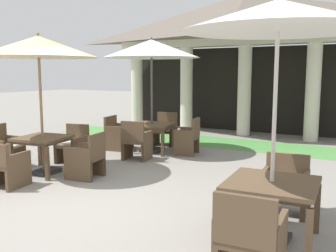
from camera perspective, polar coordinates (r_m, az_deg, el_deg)
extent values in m
plane|color=gray|center=(5.99, -13.91, -11.74)|extent=(60.00, 60.00, 0.00)
cylinder|color=beige|center=(14.29, -4.68, 5.64)|extent=(0.42, 0.42, 2.85)
cylinder|color=beige|center=(13.22, 2.77, 5.48)|extent=(0.42, 0.42, 2.85)
cylinder|color=beige|center=(12.42, 11.34, 5.17)|extent=(0.42, 0.42, 2.85)
cylinder|color=beige|center=(11.93, 20.84, 4.70)|extent=(0.42, 0.42, 2.85)
cube|color=beige|center=(12.45, 11.54, 12.30)|extent=(9.08, 0.70, 0.24)
pyramid|color=#665B51|center=(12.53, 11.64, 15.88)|extent=(9.48, 2.52, 1.33)
cube|color=black|center=(13.28, 12.58, 5.31)|extent=(8.88, 0.16, 2.85)
cube|color=#519347|center=(11.05, 8.43, -2.51)|extent=(11.28, 1.65, 0.01)
cube|color=brown|center=(4.69, 15.27, -8.29)|extent=(1.10, 1.10, 0.05)
cube|color=brown|center=(4.70, 15.25, -8.88)|extent=(1.01, 1.01, 0.05)
cube|color=brown|center=(4.49, 7.70, -14.11)|extent=(0.07, 0.07, 0.63)
cube|color=brown|center=(4.31, 20.33, -15.48)|extent=(0.07, 0.07, 0.63)
cube|color=brown|center=(5.35, 10.96, -10.50)|extent=(0.07, 0.07, 0.63)
cube|color=brown|center=(5.21, 21.40, -11.44)|extent=(0.07, 0.07, 0.63)
cube|color=#2D2D2D|center=(4.92, 14.97, -15.85)|extent=(0.44, 0.44, 0.06)
cylinder|color=beige|center=(4.56, 15.54, -1.15)|extent=(0.05, 0.05, 2.59)
cone|color=white|center=(4.55, 16.19, 15.62)|extent=(2.20, 2.20, 0.35)
cube|color=brown|center=(3.87, 12.27, -16.10)|extent=(0.61, 0.61, 0.07)
cube|color=silver|center=(3.84, 12.30, -15.28)|extent=(0.56, 0.56, 0.05)
cube|color=brown|center=(3.52, 11.34, -13.77)|extent=(0.58, 0.10, 0.47)
cube|color=brown|center=(3.97, 8.32, -16.83)|extent=(0.10, 0.58, 0.67)
cube|color=brown|center=(4.25, 9.49, -17.17)|extent=(0.06, 0.06, 0.40)
cube|color=brown|center=(5.71, 17.03, -8.51)|extent=(0.64, 0.52, 0.07)
cube|color=silver|center=(5.70, 17.06, -7.94)|extent=(0.59, 0.48, 0.05)
cube|color=brown|center=(5.87, 17.46, -5.80)|extent=(0.61, 0.10, 0.39)
cube|color=brown|center=(5.71, 19.86, -9.69)|extent=(0.09, 0.48, 0.62)
cube|color=brown|center=(5.79, 14.17, -9.21)|extent=(0.09, 0.48, 0.62)
cube|color=brown|center=(5.55, 19.47, -11.53)|extent=(0.06, 0.06, 0.37)
cube|color=brown|center=(5.63, 13.76, -11.02)|extent=(0.06, 0.06, 0.37)
cube|color=brown|center=(5.95, 19.94, -10.22)|extent=(0.06, 0.06, 0.37)
cube|color=brown|center=(6.02, 14.63, -9.78)|extent=(0.06, 0.06, 0.37)
cube|color=brown|center=(7.96, -18.25, -1.70)|extent=(1.05, 1.05, 0.05)
cube|color=brown|center=(7.97, -18.23, -2.06)|extent=(0.96, 0.96, 0.05)
cube|color=brown|center=(7.99, -22.39, -4.76)|extent=(0.08, 0.08, 0.64)
cube|color=brown|center=(7.45, -17.62, -5.42)|extent=(0.08, 0.08, 0.64)
cube|color=brown|center=(8.61, -18.57, -3.69)|extent=(0.08, 0.08, 0.64)
cube|color=brown|center=(8.11, -13.93, -4.21)|extent=(0.08, 0.08, 0.64)
cube|color=#2D2D2D|center=(8.09, -18.04, -6.40)|extent=(0.50, 0.50, 0.09)
cylinder|color=olive|center=(7.89, -18.41, 1.97)|extent=(0.05, 0.05, 2.45)
cone|color=beige|center=(7.87, -18.82, 11.19)|extent=(2.30, 2.30, 0.41)
sphere|color=olive|center=(7.89, -18.90, 12.89)|extent=(0.06, 0.06, 0.06)
cube|color=brown|center=(7.31, -22.93, -5.37)|extent=(0.63, 0.65, 0.07)
cube|color=silver|center=(7.29, -22.95, -4.91)|extent=(0.58, 0.60, 0.05)
cube|color=brown|center=(7.15, -21.41, -6.23)|extent=(0.15, 0.58, 0.62)
cube|color=brown|center=(7.70, -22.84, -6.33)|extent=(0.06, 0.06, 0.36)
cube|color=brown|center=(7.38, -20.06, -6.79)|extent=(0.06, 0.06, 0.36)
cube|color=brown|center=(7.01, -22.83, -7.70)|extent=(0.06, 0.06, 0.36)
cube|color=brown|center=(8.78, -14.18, -2.82)|extent=(0.65, 0.61, 0.07)
cube|color=silver|center=(8.77, -14.20, -2.43)|extent=(0.60, 0.56, 0.05)
cube|color=brown|center=(8.93, -13.35, -1.03)|extent=(0.58, 0.15, 0.41)
cube|color=brown|center=(8.64, -12.69, -3.54)|extent=(0.14, 0.53, 0.60)
cube|color=brown|center=(8.95, -15.58, -3.25)|extent=(0.14, 0.53, 0.60)
cube|color=brown|center=(8.48, -13.58, -4.64)|extent=(0.06, 0.06, 0.36)
cube|color=brown|center=(8.78, -16.41, -4.31)|extent=(0.06, 0.06, 0.36)
cube|color=brown|center=(8.86, -11.88, -4.04)|extent=(0.06, 0.06, 0.36)
cube|color=brown|center=(9.15, -14.65, -3.76)|extent=(0.06, 0.06, 0.36)
cube|color=brown|center=(7.45, -12.30, -4.66)|extent=(0.65, 0.62, 0.07)
cube|color=silver|center=(7.44, -12.31, -4.21)|extent=(0.60, 0.57, 0.05)
cube|color=brown|center=(7.26, -10.57, -2.88)|extent=(0.14, 0.53, 0.44)
cube|color=brown|center=(7.27, -13.33, -5.61)|extent=(0.58, 0.15, 0.63)
cube|color=brown|center=(7.67, -11.28, -4.84)|extent=(0.58, 0.15, 0.63)
cube|color=brown|center=(7.46, -14.94, -6.42)|extent=(0.06, 0.06, 0.36)
cube|color=brown|center=(7.84, -12.91, -5.66)|extent=(0.06, 0.06, 0.36)
cube|color=brown|center=(7.17, -11.52, -6.88)|extent=(0.06, 0.06, 0.36)
cube|color=brown|center=(7.57, -9.60, -6.06)|extent=(0.06, 0.06, 0.36)
cube|color=brown|center=(8.65, -23.19, -3.22)|extent=(0.63, 0.69, 0.07)
cube|color=silver|center=(8.64, -23.21, -2.83)|extent=(0.58, 0.64, 0.05)
cube|color=brown|center=(8.87, -21.88, -3.46)|extent=(0.54, 0.15, 0.66)
cube|color=brown|center=(8.73, -20.69, -4.50)|extent=(0.06, 0.06, 0.38)
cube|color=brown|center=(8.33, -23.22, -5.21)|extent=(0.06, 0.06, 0.38)
cube|color=brown|center=(9.05, -23.01, -4.19)|extent=(0.06, 0.06, 0.38)
cube|color=brown|center=(9.64, -2.43, 0.20)|extent=(1.16, 1.16, 0.05)
cube|color=brown|center=(9.65, -2.43, -0.18)|extent=(1.07, 1.07, 0.08)
cube|color=brown|center=(9.47, -6.07, -2.43)|extent=(0.08, 0.08, 0.59)
cube|color=brown|center=(9.12, -0.80, -2.79)|extent=(0.08, 0.08, 0.59)
cube|color=brown|center=(10.30, -3.84, -1.56)|extent=(0.08, 0.08, 0.59)
cube|color=brown|center=(9.98, 1.05, -1.86)|extent=(0.08, 0.08, 0.59)
cube|color=#2D2D2D|center=(9.75, -2.41, -3.59)|extent=(0.50, 0.50, 0.09)
cylinder|color=#4C4742|center=(9.58, -2.45, 3.61)|extent=(0.05, 0.05, 2.54)
cone|color=white|center=(9.58, -2.50, 11.49)|extent=(2.39, 2.39, 0.44)
sphere|color=#4C4742|center=(9.59, -2.50, 12.99)|extent=(0.06, 0.06, 0.06)
cube|color=brown|center=(9.38, 2.83, -1.78)|extent=(0.59, 0.64, 0.07)
cube|color=silver|center=(9.37, 2.84, -1.42)|extent=(0.54, 0.59, 0.05)
cube|color=brown|center=(9.28, 4.19, -0.24)|extent=(0.16, 0.56, 0.46)
cube|color=brown|center=(9.16, 2.36, -2.60)|extent=(0.50, 0.15, 0.64)
cube|color=brown|center=(9.64, 3.28, -2.07)|extent=(0.50, 0.15, 0.64)
cube|color=brown|center=(9.25, 1.07, -3.31)|extent=(0.07, 0.07, 0.38)
cube|color=brown|center=(9.72, 2.02, -2.76)|extent=(0.07, 0.07, 0.38)
cube|color=brown|center=(9.13, 3.69, -3.48)|extent=(0.07, 0.07, 0.38)
cube|color=brown|center=(9.60, 4.51, -2.92)|extent=(0.07, 0.07, 0.38)
cube|color=brown|center=(10.54, -0.53, -0.78)|extent=(0.65, 0.60, 0.07)
cube|color=silver|center=(10.53, -0.53, -0.45)|extent=(0.60, 0.55, 0.05)
cube|color=brown|center=(10.72, -0.11, 0.82)|extent=(0.58, 0.16, 0.47)
cube|color=brown|center=(10.47, 0.84, -1.34)|extent=(0.15, 0.51, 0.61)
cube|color=brown|center=(10.65, -1.88, -1.18)|extent=(0.15, 0.51, 0.61)
cube|color=brown|center=(10.28, 0.40, -2.21)|extent=(0.07, 0.07, 0.36)
cube|color=brown|center=(10.46, -2.29, -2.04)|extent=(0.07, 0.07, 0.36)
cube|color=brown|center=(10.70, 1.19, -1.81)|extent=(0.07, 0.07, 0.36)
cube|color=brown|center=(10.87, -1.41, -1.66)|extent=(0.07, 0.07, 0.36)
cube|color=brown|center=(8.85, -4.67, -2.27)|extent=(0.64, 0.60, 0.07)
cube|color=silver|center=(8.83, -4.67, -1.89)|extent=(0.59, 0.55, 0.05)
cube|color=brown|center=(8.59, -5.33, -0.81)|extent=(0.56, 0.16, 0.46)
cube|color=brown|center=(8.97, -6.16, -2.78)|extent=(0.15, 0.51, 0.66)
cube|color=brown|center=(8.76, -3.12, -3.00)|extent=(0.15, 0.51, 0.66)
cube|color=brown|center=(9.19, -5.49, -3.36)|extent=(0.07, 0.07, 0.39)
cube|color=brown|center=(9.00, -2.60, -3.58)|extent=(0.07, 0.07, 0.39)
cube|color=brown|center=(8.79, -6.75, -3.90)|extent=(0.07, 0.07, 0.39)
cube|color=brown|center=(8.59, -3.75, -4.15)|extent=(0.07, 0.07, 0.39)
cube|color=brown|center=(10.07, -7.31, -1.19)|extent=(0.64, 0.70, 0.07)
cube|color=silver|center=(10.06, -7.32, -0.85)|extent=(0.59, 0.65, 0.05)
cube|color=brown|center=(10.15, -8.60, 0.29)|extent=(0.17, 0.62, 0.43)
cube|color=brown|center=(10.33, -6.58, -1.40)|extent=(0.54, 0.16, 0.65)
cube|color=brown|center=(9.83, -8.06, -1.91)|extent=(0.54, 0.16, 0.65)
cube|color=brown|center=(10.25, -5.37, -2.25)|extent=(0.07, 0.07, 0.37)
cube|color=brown|center=(9.75, -6.76, -2.79)|extent=(0.07, 0.07, 0.37)
cube|color=brown|center=(10.46, -7.78, -2.08)|extent=(0.07, 0.07, 0.37)
cube|color=brown|center=(9.97, -9.26, -2.60)|extent=(0.07, 0.07, 0.37)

